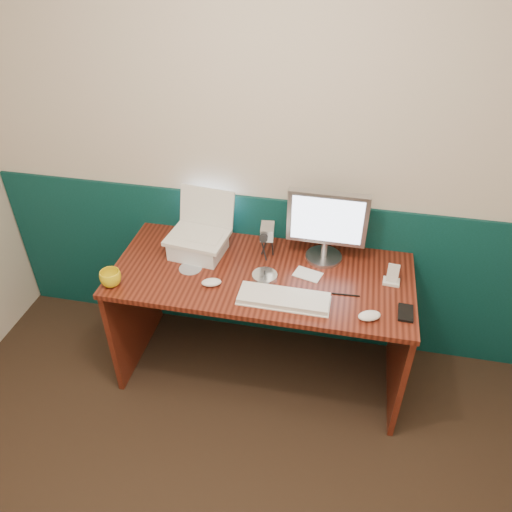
% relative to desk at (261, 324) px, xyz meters
% --- Properties ---
extents(back_wall, '(3.50, 0.04, 2.50)m').
position_rel_desk_xyz_m(back_wall, '(0.03, 0.37, 0.88)').
color(back_wall, beige).
rests_on(back_wall, ground).
extents(wainscot, '(3.48, 0.02, 1.00)m').
position_rel_desk_xyz_m(wainscot, '(0.03, 0.36, 0.12)').
color(wainscot, '#072E2A').
rests_on(wainscot, ground).
extents(desk, '(1.60, 0.70, 0.75)m').
position_rel_desk_xyz_m(desk, '(0.00, 0.00, 0.00)').
color(desk, '#39110A').
rests_on(desk, ground).
extents(laptop_riser, '(0.30, 0.26, 0.10)m').
position_rel_desk_xyz_m(laptop_riser, '(-0.38, 0.11, 0.42)').
color(laptop_riser, white).
rests_on(laptop_riser, desk).
extents(laptop, '(0.35, 0.28, 0.27)m').
position_rel_desk_xyz_m(laptop, '(-0.38, 0.11, 0.60)').
color(laptop, silver).
rests_on(laptop, laptop_riser).
extents(monitor, '(0.42, 0.12, 0.42)m').
position_rel_desk_xyz_m(monitor, '(0.31, 0.20, 0.58)').
color(monitor, '#A3A3A8').
rests_on(monitor, desk).
extents(keyboard, '(0.45, 0.15, 0.03)m').
position_rel_desk_xyz_m(keyboard, '(0.15, -0.20, 0.39)').
color(keyboard, white).
rests_on(keyboard, desk).
extents(mouse_right, '(0.13, 0.11, 0.04)m').
position_rel_desk_xyz_m(mouse_right, '(0.57, -0.24, 0.39)').
color(mouse_right, white).
rests_on(mouse_right, desk).
extents(mouse_left, '(0.12, 0.09, 0.03)m').
position_rel_desk_xyz_m(mouse_left, '(-0.23, -0.15, 0.39)').
color(mouse_left, white).
rests_on(mouse_left, desk).
extents(mug, '(0.12, 0.12, 0.09)m').
position_rel_desk_xyz_m(mug, '(-0.74, -0.25, 0.42)').
color(mug, yellow).
rests_on(mug, desk).
extents(camcorder, '(0.11, 0.15, 0.21)m').
position_rel_desk_xyz_m(camcorder, '(-0.00, 0.15, 0.48)').
color(camcorder, '#B7B7BC').
rests_on(camcorder, desk).
extents(cd_spindle, '(0.13, 0.13, 0.03)m').
position_rel_desk_xyz_m(cd_spindle, '(0.02, -0.04, 0.39)').
color(cd_spindle, silver).
rests_on(cd_spindle, desk).
extents(cd_loose_a, '(0.12, 0.12, 0.00)m').
position_rel_desk_xyz_m(cd_loose_a, '(-0.38, -0.04, 0.38)').
color(cd_loose_a, silver).
rests_on(cd_loose_a, desk).
extents(pen, '(0.14, 0.01, 0.01)m').
position_rel_desk_xyz_m(pen, '(0.45, -0.09, 0.38)').
color(pen, black).
rests_on(pen, desk).
extents(papers, '(0.16, 0.13, 0.00)m').
position_rel_desk_xyz_m(papers, '(0.24, 0.04, 0.38)').
color(papers, silver).
rests_on(papers, desk).
extents(dock, '(0.09, 0.07, 0.02)m').
position_rel_desk_xyz_m(dock, '(0.67, 0.05, 0.38)').
color(dock, silver).
rests_on(dock, desk).
extents(music_player, '(0.06, 0.03, 0.10)m').
position_rel_desk_xyz_m(music_player, '(0.67, 0.05, 0.44)').
color(music_player, silver).
rests_on(music_player, dock).
extents(pda, '(0.08, 0.12, 0.01)m').
position_rel_desk_xyz_m(pda, '(0.74, -0.17, 0.38)').
color(pda, black).
rests_on(pda, desk).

